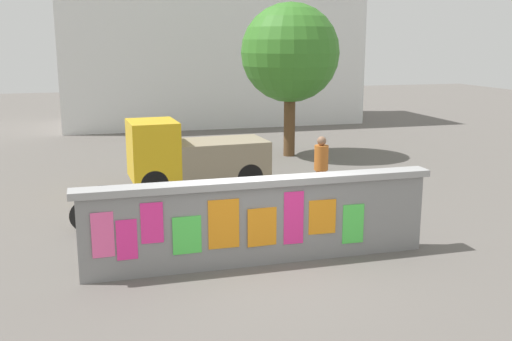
{
  "coord_description": "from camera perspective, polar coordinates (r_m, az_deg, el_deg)",
  "views": [
    {
      "loc": [
        -2.75,
        -9.49,
        3.85
      ],
      "look_at": [
        0.38,
        1.64,
        1.3
      ],
      "focal_mm": 41.47,
      "sensor_mm": 36.0,
      "label": 1
    }
  ],
  "objects": [
    {
      "name": "auto_rickshaw_truck",
      "position": [
        15.68,
        -6.29,
        1.5
      ],
      "size": [
        3.67,
        1.69,
        1.85
      ],
      "color": "black",
      "rests_on": "ground"
    },
    {
      "name": "bicycle_near",
      "position": [
        12.58,
        -13.72,
        -4.04
      ],
      "size": [
        1.71,
        0.44,
        0.95
      ],
      "color": "black",
      "rests_on": "ground"
    },
    {
      "name": "tree_roadside",
      "position": [
        19.91,
        3.32,
        11.22
      ],
      "size": [
        3.26,
        3.26,
        5.09
      ],
      "color": "brown",
      "rests_on": "ground"
    },
    {
      "name": "poster_wall",
      "position": [
        10.34,
        0.4,
        -4.79
      ],
      "size": [
        6.36,
        0.42,
        1.53
      ],
      "color": "gray",
      "rests_on": "ground"
    },
    {
      "name": "person_walking",
      "position": [
        14.3,
        6.31,
        0.79
      ],
      "size": [
        0.45,
        0.45,
        1.62
      ],
      "color": "#BF6626",
      "rests_on": "ground"
    },
    {
      "name": "building_background",
      "position": [
        28.75,
        -4.53,
        12.17
      ],
      "size": [
        13.91,
        5.73,
        7.45
      ],
      "color": "silver",
      "rests_on": "ground"
    },
    {
      "name": "ground",
      "position": [
        18.12,
        -6.62,
        0.07
      ],
      "size": [
        60.0,
        60.0,
        0.0
      ],
      "primitive_type": "plane",
      "color": "#605B56"
    },
    {
      "name": "motorcycle",
      "position": [
        12.71,
        -2.36,
        -3.05
      ],
      "size": [
        1.89,
        0.62,
        0.87
      ],
      "color": "black",
      "rests_on": "ground"
    },
    {
      "name": "bicycle_far",
      "position": [
        12.27,
        6.8,
        -4.17
      ],
      "size": [
        1.71,
        0.44,
        0.95
      ],
      "color": "black",
      "rests_on": "ground"
    }
  ]
}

